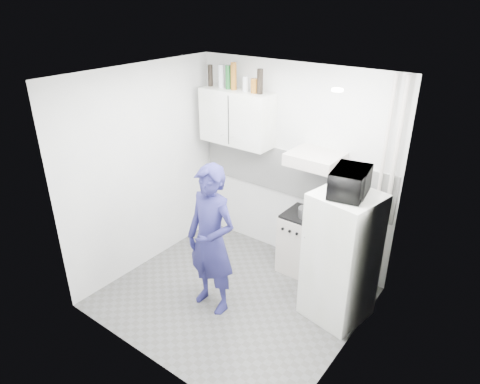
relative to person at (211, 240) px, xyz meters
The scene contains 24 objects.
floor 0.91m from the person, 66.30° to the left, with size 2.80×2.80×0.00m, color #545454.
ceiling 1.75m from the person, 66.30° to the left, with size 2.80×2.80×0.00m, color white.
wall_back 1.55m from the person, 85.96° to the left, with size 2.80×2.80×0.00m, color silver.
wall_left 1.38m from the person, 169.51° to the left, with size 2.60×2.60×0.00m, color silver.
wall_right 1.58m from the person, ahead, with size 2.60×2.60×0.00m, color silver.
person is the anchor object (origin of this frame).
stove 1.41m from the person, 69.42° to the left, with size 0.49×0.49×0.79m, color beige.
fridge 1.41m from the person, 30.99° to the left, with size 0.62×0.62×1.50m, color white.
stove_top 1.33m from the person, 69.42° to the left, with size 0.47×0.47×0.03m, color black.
saucepan 1.30m from the person, 66.71° to the left, with size 0.20×0.20×0.11m, color silver.
microwave 1.60m from the person, 30.99° to the left, with size 0.33×0.49×0.27m, color black.
bottle_a 2.24m from the person, 129.36° to the left, with size 0.06×0.06×0.27m, color black.
bottle_b 2.17m from the person, 124.30° to the left, with size 0.08×0.08×0.29m, color #B2B7BC.
bottle_c 2.13m from the person, 120.73° to the left, with size 0.07×0.07×0.30m, color #144C1E.
bottle_d 2.11m from the person, 117.82° to the left, with size 0.08×0.08×0.34m, color brown.
canister_a 2.00m from the person, 111.08° to the left, with size 0.08×0.08×0.19m, color #B2B7BC.
canister_b 1.97m from the person, 105.88° to the left, with size 0.09×0.09×0.18m, color brown.
bottle_e 2.00m from the person, 102.60° to the left, with size 0.07×0.07×0.30m, color black.
upper_cabinet 1.76m from the person, 116.12° to the left, with size 1.00×0.35×0.70m, color white.
range_hood 1.53m from the person, 65.87° to the left, with size 0.60×0.50×0.14m, color beige.
backsplash 1.51m from the person, 85.92° to the left, with size 2.74×0.03×0.60m, color white.
pipe_a 2.04m from the person, 45.09° to the left, with size 0.05×0.05×2.60m, color beige.
pipe_b 1.95m from the person, 47.64° to the left, with size 0.04×0.04×2.60m, color beige.
ceiling_spot_fixture 2.07m from the person, 21.69° to the left, with size 0.10×0.10×0.02m, color white.
Camera 1 is at (2.54, -3.24, 3.34)m, focal length 32.00 mm.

